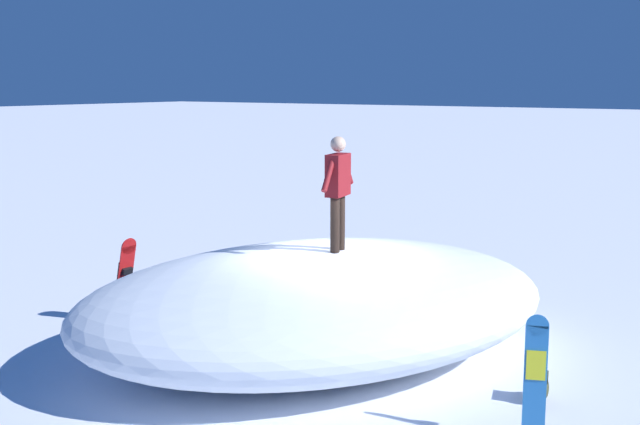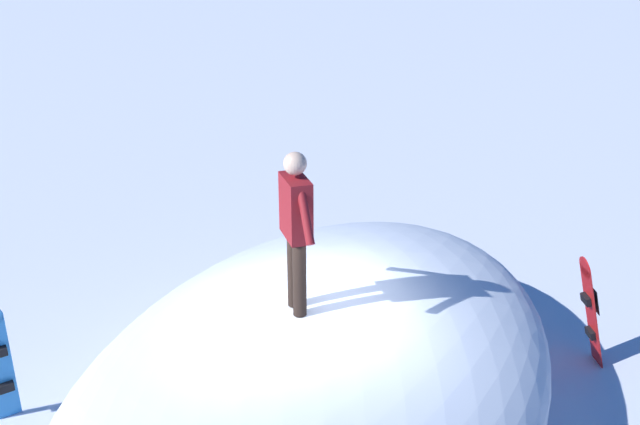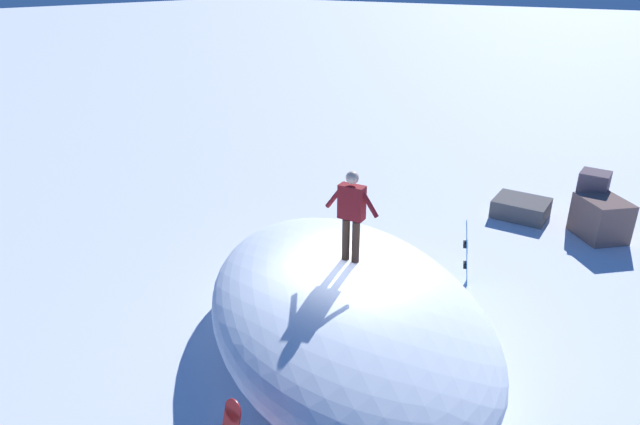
% 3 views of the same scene
% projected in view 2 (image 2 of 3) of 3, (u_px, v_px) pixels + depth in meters
% --- Properties ---
extents(snow_mound, '(8.87, 8.28, 1.71)m').
position_uv_depth(snow_mound, '(324.00, 368.00, 7.68)').
color(snow_mound, white).
rests_on(snow_mound, ground).
extents(snowboarder_standing, '(1.04, 0.28, 1.72)m').
position_uv_depth(snowboarder_standing, '(296.00, 222.00, 6.81)').
color(snowboarder_standing, black).
rests_on(snowboarder_standing, snow_mound).
extents(snowboard_primary_upright, '(0.27, 0.31, 1.57)m').
position_uv_depth(snowboard_primary_upright, '(0.00, 363.00, 7.85)').
color(snowboard_primary_upright, '#2672BF').
rests_on(snowboard_primary_upright, ground).
extents(snowboard_secondary_upright, '(0.34, 0.48, 1.58)m').
position_uv_depth(snowboard_secondary_upright, '(590.00, 310.00, 8.90)').
color(snowboard_secondary_upright, red).
rests_on(snowboard_secondary_upright, ground).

